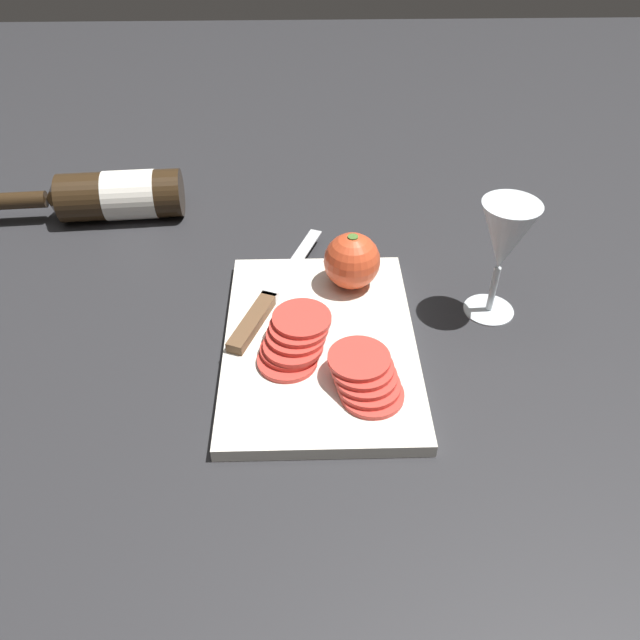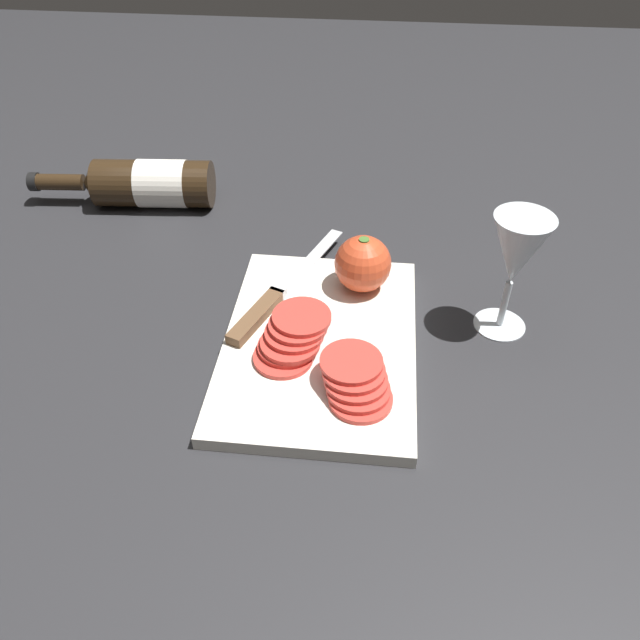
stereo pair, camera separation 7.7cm
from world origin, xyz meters
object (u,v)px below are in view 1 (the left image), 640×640
(wine_bottle, at_px, (116,196))
(knife, at_px, (261,310))
(wine_glass, at_px, (504,242))
(tomato_slice_stack_near, at_px, (295,339))
(whole_tomato, at_px, (352,261))
(tomato_slice_stack_far, at_px, (366,376))

(wine_bottle, height_order, knife, wine_bottle)
(wine_glass, bearing_deg, tomato_slice_stack_near, 109.12)
(whole_tomato, height_order, tomato_slice_stack_far, whole_tomato)
(whole_tomato, height_order, knife, whole_tomato)
(knife, bearing_deg, tomato_slice_stack_near, -127.45)
(tomato_slice_stack_near, bearing_deg, wine_bottle, 39.81)
(wine_glass, bearing_deg, knife, 93.43)
(wine_bottle, xyz_separation_m, knife, (-0.28, -0.25, -0.02))
(wine_bottle, bearing_deg, whole_tomato, -120.39)
(knife, xyz_separation_m, tomato_slice_stack_near, (-0.07, -0.04, 0.01))
(wine_bottle, relative_size, wine_glass, 1.87)
(whole_tomato, distance_m, tomato_slice_stack_far, 0.20)
(wine_glass, relative_size, knife, 0.59)
(wine_bottle, distance_m, knife, 0.37)
(wine_bottle, height_order, whole_tomato, whole_tomato)
(whole_tomato, distance_m, knife, 0.14)
(tomato_slice_stack_far, bearing_deg, wine_glass, -50.07)
(whole_tomato, bearing_deg, tomato_slice_stack_near, 149.87)
(whole_tomato, bearing_deg, tomato_slice_stack_far, -178.95)
(tomato_slice_stack_near, bearing_deg, whole_tomato, -30.13)
(wine_bottle, xyz_separation_m, wine_glass, (-0.26, -0.56, 0.07))
(whole_tomato, relative_size, tomato_slice_stack_near, 0.69)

